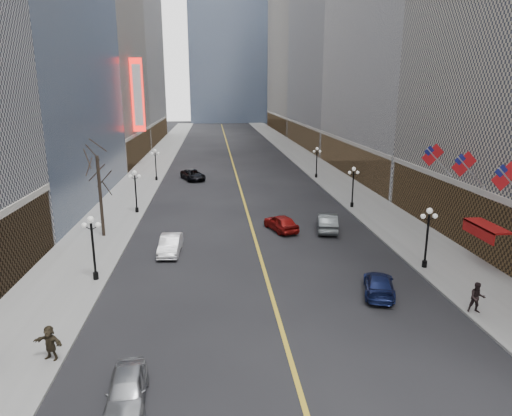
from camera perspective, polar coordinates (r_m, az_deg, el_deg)
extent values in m
cube|color=gray|center=(73.45, 8.52, 4.36)|extent=(6.00, 230.00, 0.15)
cube|color=gray|center=(72.09, -13.70, 3.92)|extent=(6.00, 230.00, 0.15)
cube|color=gold|center=(81.27, -2.86, 5.43)|extent=(0.25, 200.00, 0.02)
cube|color=#4E4134|center=(72.35, 12.37, 6.06)|extent=(2.80, 35.00, 5.00)
cube|color=#99999C|center=(111.92, 12.83, 19.91)|extent=(26.00, 40.00, 48.00)
cube|color=#4E4134|center=(108.90, 6.31, 9.04)|extent=(2.80, 39.00, 5.00)
cube|color=#AAA08D|center=(153.99, 7.73, 21.17)|extent=(26.00, 46.00, 62.00)
cube|color=#4E4134|center=(151.13, 3.00, 10.61)|extent=(2.80, 45.00, 5.00)
cube|color=#AAA08D|center=(91.92, -23.75, 20.98)|extent=(26.00, 30.00, 50.00)
cube|color=#4E4134|center=(89.02, -15.11, 7.43)|extent=(2.80, 29.00, 5.00)
cube|color=#4E4134|center=(122.51, -12.53, 9.39)|extent=(2.80, 37.00, 5.00)
cylinder|color=black|center=(36.06, 20.31, -6.56)|extent=(0.36, 0.36, 0.50)
cylinder|color=black|center=(35.50, 20.55, -3.92)|extent=(0.16, 0.16, 4.00)
sphere|color=white|center=(34.88, 20.89, -0.33)|extent=(0.44, 0.44, 0.44)
sphere|color=white|center=(34.78, 20.16, -0.99)|extent=(0.36, 0.36, 0.36)
sphere|color=white|center=(35.17, 21.49, -0.94)|extent=(0.36, 0.36, 0.36)
cylinder|color=black|center=(52.07, 11.90, 0.40)|extent=(0.36, 0.36, 0.50)
cylinder|color=black|center=(51.68, 12.00, 2.29)|extent=(0.16, 0.16, 4.00)
sphere|color=white|center=(51.25, 12.13, 4.80)|extent=(0.44, 0.44, 0.44)
sphere|color=white|center=(51.19, 11.63, 4.36)|extent=(0.36, 0.36, 0.36)
sphere|color=white|center=(51.45, 12.59, 4.36)|extent=(0.36, 0.36, 0.36)
cylinder|color=black|center=(69.06, 7.53, 4.03)|extent=(0.36, 0.36, 0.50)
cylinder|color=black|center=(68.77, 7.58, 5.46)|extent=(0.16, 0.16, 4.00)
sphere|color=white|center=(68.45, 7.65, 7.37)|extent=(0.44, 0.44, 0.44)
sphere|color=white|center=(68.40, 7.27, 7.03)|extent=(0.36, 0.36, 0.36)
sphere|color=white|center=(68.60, 8.01, 7.03)|extent=(0.36, 0.36, 0.36)
cylinder|color=black|center=(33.66, -19.38, -7.99)|extent=(0.36, 0.36, 0.50)
cylinder|color=black|center=(33.05, -19.64, -5.18)|extent=(0.16, 0.16, 4.00)
sphere|color=white|center=(32.38, -19.98, -1.34)|extent=(0.44, 0.44, 0.44)
sphere|color=white|center=(32.61, -20.68, -2.03)|extent=(0.36, 0.36, 0.36)
sphere|color=white|center=(32.38, -19.15, -2.01)|extent=(0.36, 0.36, 0.36)
cylinder|color=black|center=(50.43, -14.66, -0.22)|extent=(0.36, 0.36, 0.50)
cylinder|color=black|center=(50.03, -14.79, 1.72)|extent=(0.16, 0.16, 4.00)
sphere|color=white|center=(49.59, -14.96, 4.31)|extent=(0.44, 0.44, 0.44)
sphere|color=white|center=(49.73, -15.44, 3.84)|extent=(0.36, 0.36, 0.36)
sphere|color=white|center=(49.59, -14.41, 3.88)|extent=(0.36, 0.36, 0.36)
cylinder|color=black|center=(67.84, -12.33, 3.63)|extent=(0.36, 0.36, 0.50)
cylinder|color=black|center=(67.54, -12.41, 5.09)|extent=(0.16, 0.16, 4.00)
sphere|color=white|center=(67.21, -12.52, 7.02)|extent=(0.44, 0.44, 0.44)
sphere|color=white|center=(67.32, -12.88, 6.67)|extent=(0.36, 0.36, 0.36)
sphere|color=white|center=(67.21, -12.12, 6.70)|extent=(0.36, 0.36, 0.36)
cube|color=red|center=(33.42, 28.75, 3.50)|extent=(1.94, 0.04, 1.94)
cube|color=navy|center=(33.17, 28.33, 4.10)|extent=(0.88, 0.06, 0.88)
cylinder|color=#B2B2B7|center=(38.03, 25.32, 4.03)|extent=(2.49, 0.12, 2.49)
cube|color=red|center=(37.60, 24.57, 5.01)|extent=(1.94, 0.04, 1.94)
cube|color=navy|center=(37.38, 24.16, 5.55)|extent=(0.88, 0.06, 0.88)
cylinder|color=#B2B2B7|center=(42.34, 21.94, 5.31)|extent=(2.49, 0.12, 2.49)
cube|color=red|center=(41.96, 21.23, 6.20)|extent=(1.94, 0.04, 1.94)
cube|color=navy|center=(41.76, 20.84, 6.69)|extent=(0.88, 0.06, 0.88)
cube|color=maroon|center=(37.38, 26.92, -2.00)|extent=(1.40, 4.00, 0.15)
cube|color=maroon|center=(37.14, 26.00, -2.63)|extent=(0.10, 4.00, 0.90)
cube|color=red|center=(81.13, -14.58, 13.49)|extent=(2.00, 0.50, 12.00)
cube|color=white|center=(81.12, -14.55, 13.49)|extent=(1.40, 0.55, 10.00)
cylinder|color=#2D231C|center=(42.37, -18.87, 1.37)|extent=(0.28, 0.28, 7.20)
imported|color=#95989C|center=(21.18, -15.84, -21.00)|extent=(1.93, 4.16, 1.38)
imported|color=silver|center=(37.55, -10.66, -4.51)|extent=(1.78, 4.54, 1.47)
imported|color=black|center=(67.79, -7.88, 4.13)|extent=(4.25, 6.01, 1.52)
imported|color=#151F50|center=(30.85, 15.12, -9.21)|extent=(3.10, 4.91, 1.32)
imported|color=maroon|center=(42.80, 3.13, -1.84)|extent=(3.21, 4.91, 1.55)
imported|color=#4C5254|center=(43.27, 8.90, -1.74)|extent=(2.70, 5.28, 1.66)
imported|color=black|center=(29.99, 25.91, -10.05)|extent=(1.00, 0.71, 1.87)
imported|color=#30281A|center=(24.96, -24.37, -15.07)|extent=(1.67, 1.05, 1.74)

